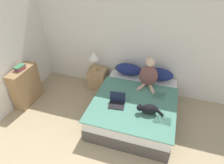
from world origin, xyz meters
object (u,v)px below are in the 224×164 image
(book_stack_top, at_px, (20,68))
(person_sitting, at_px, (149,75))
(laptop_open, at_px, (117,102))
(table_lamp, at_px, (94,57))
(cat_tabby, at_px, (148,109))
(bed, at_px, (135,107))
(nightstand, at_px, (98,78))
(pillow_near, at_px, (128,69))
(pillow_far, at_px, (159,74))
(bookshelf, at_px, (25,86))

(book_stack_top, bearing_deg, person_sitting, 15.84)
(laptop_open, height_order, table_lamp, table_lamp)
(cat_tabby, xyz_separation_m, table_lamp, (-1.49, 1.12, 0.26))
(person_sitting, distance_m, cat_tabby, 0.89)
(person_sitting, bearing_deg, bed, -107.14)
(nightstand, height_order, table_lamp, table_lamp)
(person_sitting, bearing_deg, pillow_near, 149.18)
(pillow_far, bearing_deg, table_lamp, -178.18)
(laptop_open, relative_size, table_lamp, 0.69)
(pillow_far, bearing_deg, bookshelf, -159.71)
(nightstand, relative_size, bookshelf, 0.60)
(book_stack_top, bearing_deg, table_lamp, 37.85)
(person_sitting, height_order, laptop_open, person_sitting)
(pillow_near, height_order, bookshelf, bookshelf)
(cat_tabby, relative_size, book_stack_top, 2.14)
(pillow_far, relative_size, laptop_open, 1.90)
(bed, bearing_deg, bookshelf, -174.25)
(cat_tabby, bearing_deg, laptop_open, -19.82)
(laptop_open, xyz_separation_m, table_lamp, (-0.88, 1.06, 0.31))
(book_stack_top, bearing_deg, cat_tabby, -2.31)
(cat_tabby, relative_size, bookshelf, 0.58)
(person_sitting, distance_m, nightstand, 1.42)
(pillow_near, distance_m, person_sitting, 0.61)
(pillow_far, bearing_deg, person_sitting, -123.77)
(bed, xyz_separation_m, table_lamp, (-1.19, 0.75, 0.61))
(pillow_near, bearing_deg, nightstand, -178.10)
(pillow_far, relative_size, table_lamp, 1.31)
(pillow_far, height_order, table_lamp, table_lamp)
(nightstand, bearing_deg, cat_tabby, -38.47)
(pillow_near, bearing_deg, bookshelf, -153.72)
(cat_tabby, xyz_separation_m, laptop_open, (-0.61, 0.06, -0.05))
(laptop_open, height_order, bookshelf, bookshelf)
(laptop_open, xyz_separation_m, nightstand, (-0.82, 1.08, -0.30))
(pillow_near, relative_size, laptop_open, 1.90)
(pillow_near, xyz_separation_m, book_stack_top, (-2.13, -1.05, 0.26))
(pillow_near, xyz_separation_m, bookshelf, (-2.13, -1.05, -0.22))
(laptop_open, distance_m, table_lamp, 1.41)
(cat_tabby, bearing_deg, nightstand, -53.05)
(bed, height_order, laptop_open, laptop_open)
(cat_tabby, bearing_deg, pillow_near, -75.10)
(cat_tabby, relative_size, table_lamp, 1.04)
(pillow_far, height_order, laptop_open, pillow_far)
(bed, xyz_separation_m, book_stack_top, (-2.48, -0.25, 0.67))
(person_sitting, relative_size, table_lamp, 1.41)
(bookshelf, bearing_deg, cat_tabby, -2.34)
(cat_tabby, xyz_separation_m, book_stack_top, (-2.79, 0.11, 0.31))
(table_lamp, distance_m, book_stack_top, 1.64)
(table_lamp, bearing_deg, bookshelf, -142.23)
(table_lamp, bearing_deg, pillow_near, 3.37)
(person_sitting, xyz_separation_m, cat_tabby, (0.15, -0.86, -0.18))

